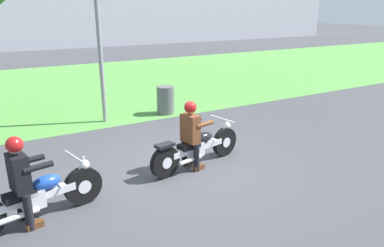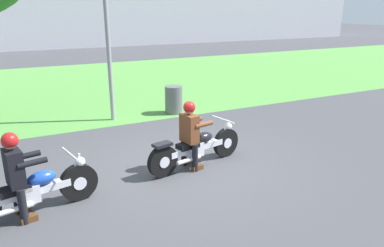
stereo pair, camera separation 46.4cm
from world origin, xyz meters
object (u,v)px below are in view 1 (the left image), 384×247
Objects in this scene: motorcycle_lead at (197,148)px; rider_lead at (191,130)px; motorcycle_follow at (36,197)px; trash_can at (166,100)px; rider_follow at (20,175)px.

rider_lead is (-0.17, -0.03, 0.43)m from motorcycle_lead.
trash_can is (4.26, 4.29, 0.03)m from motorcycle_follow.
rider_lead reaches higher than trash_can.
motorcycle_lead is 1.60× the size of rider_follow.
motorcycle_lead is at bearing -106.79° from trash_can.
rider_follow reaches higher than rider_lead.
rider_lead is 1.00× the size of rider_follow.
motorcycle_follow is 0.46m from rider_follow.
rider_lead reaches higher than motorcycle_lead.
rider_follow is 6.20m from trash_can.
rider_lead is at bearing 179.16° from motorcycle_lead.
trash_can is (4.43, 4.33, -0.39)m from rider_follow.
rider_follow reaches higher than trash_can.
rider_lead is 1.66× the size of trash_can.
rider_lead is at bearing -2.70° from motorcycle_follow.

